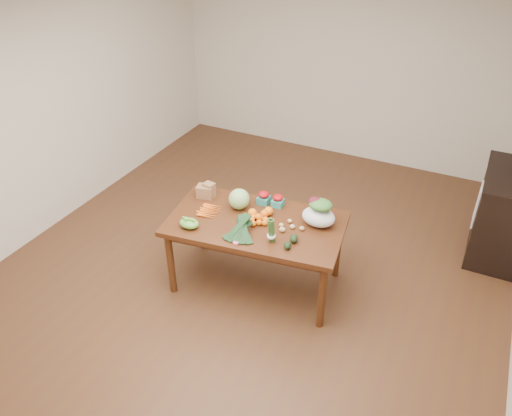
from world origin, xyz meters
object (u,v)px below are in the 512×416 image
at_px(mandarin_cluster, 259,218).
at_px(kale_bunch, 239,230).
at_px(cabbage, 239,199).
at_px(asparagus_bundle, 271,230).
at_px(dining_table, 256,253).
at_px(salad_bag, 319,214).
at_px(cabinet, 502,214).
at_px(paper_bag, 205,190).

height_order(mandarin_cluster, kale_bunch, kale_bunch).
height_order(cabbage, asparagus_bundle, asparagus_bundle).
xyz_separation_m(dining_table, salad_bag, (0.54, 0.21, 0.50)).
bearing_deg(asparagus_bundle, salad_bag, 49.49).
relative_size(cabinet, kale_bunch, 2.55).
bearing_deg(cabbage, mandarin_cluster, -26.89).
bearing_deg(cabbage, kale_bunch, -62.04).
bearing_deg(asparagus_bundle, paper_bag, 148.87).
bearing_deg(mandarin_cluster, salad_bag, 22.43).
xyz_separation_m(dining_table, asparagus_bundle, (0.26, -0.22, 0.50)).
relative_size(cabbage, asparagus_bundle, 0.82).
bearing_deg(kale_bunch, cabinet, 34.66).
relative_size(dining_table, salad_bag, 5.23).
height_order(dining_table, asparagus_bundle, asparagus_bundle).
bearing_deg(kale_bunch, salad_bag, 34.10).
height_order(paper_bag, mandarin_cluster, paper_bag).
bearing_deg(paper_bag, cabbage, -4.84).
bearing_deg(dining_table, salad_bag, 13.44).
distance_m(paper_bag, mandarin_cluster, 0.71).
relative_size(dining_table, mandarin_cluster, 9.10).
bearing_deg(salad_bag, paper_bag, -178.31).
bearing_deg(mandarin_cluster, cabbage, 153.11).
bearing_deg(cabinet, dining_table, -142.07).
height_order(kale_bunch, salad_bag, salad_bag).
bearing_deg(cabbage, dining_table, -29.17).
distance_m(cabinet, cabbage, 2.82).
bearing_deg(paper_bag, mandarin_cluster, -14.41).
height_order(dining_table, cabinet, cabinet).
xyz_separation_m(mandarin_cluster, asparagus_bundle, (0.23, -0.22, 0.08)).
height_order(cabinet, salad_bag, salad_bag).
bearing_deg(cabinet, mandarin_cluster, -141.62).
height_order(cabinet, asparagus_bundle, asparagus_bundle).
bearing_deg(kale_bunch, dining_table, 78.47).
bearing_deg(dining_table, paper_bag, 157.56).
distance_m(paper_bag, kale_bunch, 0.78).
xyz_separation_m(kale_bunch, salad_bag, (0.56, 0.50, 0.04)).
distance_m(dining_table, mandarin_cluster, 0.42).
distance_m(paper_bag, asparagus_bundle, 1.00).
relative_size(cabinet, mandarin_cluster, 5.67).
height_order(dining_table, paper_bag, paper_bag).
xyz_separation_m(cabinet, salad_bag, (-1.56, -1.43, 0.40)).
height_order(paper_bag, kale_bunch, kale_bunch).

